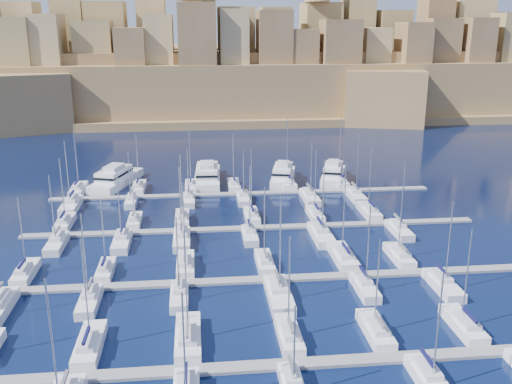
{
  "coord_description": "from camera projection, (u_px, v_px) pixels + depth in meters",
  "views": [
    {
      "loc": [
        -10.2,
        -88.76,
        37.13
      ],
      "look_at": [
        -0.02,
        6.0,
        8.37
      ],
      "focal_mm": 40.0,
      "sensor_mm": 36.0,
      "label": 1
    }
  ],
  "objects": [
    {
      "name": "sailboat_33",
      "position": [
        250.0,
        235.0,
        100.69
      ],
      "size": [
        2.45,
        8.17,
        13.72
      ],
      "color": "white",
      "rests_on": "ground"
    },
    {
      "name": "sailboat_12",
      "position": [
        26.0,
        272.0,
        85.8
      ],
      "size": [
        2.55,
        8.51,
        12.71
      ],
      "color": "white",
      "rests_on": "ground"
    },
    {
      "name": "sailboat_15",
      "position": [
        265.0,
        262.0,
        89.44
      ],
      "size": [
        2.51,
        8.36,
        13.14
      ],
      "color": "white",
      "rests_on": "ground"
    },
    {
      "name": "sailboat_13",
      "position": [
        106.0,
        270.0,
        86.65
      ],
      "size": [
        2.31,
        7.71,
        12.12
      ],
      "color": "white",
      "rests_on": "ground"
    },
    {
      "name": "sailboat_3",
      "position": [
        289.0,
        335.0,
        68.7
      ],
      "size": [
        2.62,
        8.73,
        13.54
      ],
      "color": "white",
      "rests_on": "ground"
    },
    {
      "name": "sailboat_40",
      "position": [
        287.0,
        182.0,
        133.34
      ],
      "size": [
        3.1,
        10.34,
        16.3
      ],
      "color": "white",
      "rests_on": "ground"
    },
    {
      "name": "sailboat_23",
      "position": [
        443.0,
        284.0,
        81.86
      ],
      "size": [
        2.79,
        9.29,
        13.69
      ],
      "color": "white",
      "rests_on": "ground"
    },
    {
      "name": "sailboat_2",
      "position": [
        188.0,
        338.0,
        68.11
      ],
      "size": [
        3.03,
        10.11,
        14.61
      ],
      "color": "white",
      "rests_on": "ground"
    },
    {
      "name": "sailboat_42",
      "position": [
        71.0,
        205.0,
        116.98
      ],
      "size": [
        3.15,
        10.49,
        14.64
      ],
      "color": "white",
      "rests_on": "ground"
    },
    {
      "name": "sailboat_27",
      "position": [
        252.0,
        216.0,
        110.61
      ],
      "size": [
        2.64,
        8.8,
        14.17
      ],
      "color": "white",
      "rests_on": "ground"
    },
    {
      "name": "sailboat_34",
      "position": [
        321.0,
        234.0,
        100.91
      ],
      "size": [
        3.14,
        10.45,
        14.87
      ],
      "color": "white",
      "rests_on": "ground"
    },
    {
      "name": "sailboat_4",
      "position": [
        376.0,
        330.0,
        69.82
      ],
      "size": [
        2.63,
        8.77,
        12.77
      ],
      "color": "white",
      "rests_on": "ground"
    },
    {
      "name": "sailboat_39",
      "position": [
        234.0,
        185.0,
        131.28
      ],
      "size": [
        2.59,
        8.65,
        12.75
      ],
      "color": "white",
      "rests_on": "ground"
    },
    {
      "name": "sailboat_32",
      "position": [
        182.0,
        239.0,
        98.83
      ],
      "size": [
        2.86,
        9.54,
        14.09
      ],
      "color": "white",
      "rests_on": "ground"
    },
    {
      "name": "sailboat_47",
      "position": [
        355.0,
        195.0,
        123.62
      ],
      "size": [
        2.82,
        9.41,
        14.79
      ],
      "color": "white",
      "rests_on": "ground"
    },
    {
      "name": "sailboat_36",
      "position": [
        78.0,
        189.0,
        128.04
      ],
      "size": [
        2.82,
        9.4,
        14.32
      ],
      "color": "white",
      "rests_on": "ground"
    },
    {
      "name": "sailboat_24",
      "position": [
        65.0,
        222.0,
        106.98
      ],
      "size": [
        2.63,
        8.76,
        13.24
      ],
      "color": "white",
      "rests_on": "ground"
    },
    {
      "name": "sailboat_21",
      "position": [
        279.0,
        294.0,
        78.84
      ],
      "size": [
        3.15,
        10.5,
        15.56
      ],
      "color": "white",
      "rests_on": "ground"
    },
    {
      "name": "ground",
      "position": [
        260.0,
        250.0,
        96.25
      ],
      "size": [
        600.0,
        600.0,
        0.0
      ],
      "primitive_type": "plane",
      "color": "black",
      "rests_on": "ground"
    },
    {
      "name": "motor_yacht_a",
      "position": [
        116.0,
        178.0,
        133.32
      ],
      "size": [
        11.24,
        19.73,
        5.25
      ],
      "color": "white",
      "rests_on": "ground"
    },
    {
      "name": "pontoon_far",
      "position": [
        244.0,
        194.0,
        126.66
      ],
      "size": [
        84.0,
        2.0,
        0.4
      ],
      "primitive_type": "cube",
      "color": "slate",
      "rests_on": "ground"
    },
    {
      "name": "sailboat_45",
      "position": [
        243.0,
        198.0,
        121.61
      ],
      "size": [
        2.52,
        8.4,
        11.61
      ],
      "color": "white",
      "rests_on": "ground"
    },
    {
      "name": "fortified_city",
      "position": [
        218.0,
        76.0,
        239.77
      ],
      "size": [
        460.0,
        108.95,
        59.52
      ],
      "color": "brown",
      "rests_on": "ground"
    },
    {
      "name": "sailboat_10",
      "position": [
        430.0,
        381.0,
        60.02
      ],
      "size": [
        2.65,
        8.82,
        13.65
      ],
      "color": "white",
      "rests_on": "ground"
    },
    {
      "name": "sailboat_31",
      "position": [
        122.0,
        241.0,
        97.87
      ],
      "size": [
        2.81,
        9.36,
        13.76
      ],
      "color": "white",
      "rests_on": "ground"
    },
    {
      "name": "sailboat_35",
      "position": [
        399.0,
        230.0,
        103.19
      ],
      "size": [
        2.63,
        8.77,
        14.05
      ],
      "color": "white",
      "rests_on": "ground"
    },
    {
      "name": "sailboat_41",
      "position": [
        339.0,
        181.0,
        134.17
      ],
      "size": [
        2.82,
        9.4,
        16.07
      ],
      "color": "white",
      "rests_on": "ground"
    },
    {
      "name": "sailboat_30",
      "position": [
        57.0,
        243.0,
        96.97
      ],
      "size": [
        2.67,
        8.9,
        13.25
      ],
      "color": "white",
      "rests_on": "ground"
    },
    {
      "name": "sailboat_46",
      "position": [
        310.0,
        197.0,
        122.39
      ],
      "size": [
        2.95,
        9.83,
        13.16
      ],
      "color": "white",
      "rests_on": "ground"
    },
    {
      "name": "sailboat_16",
      "position": [
        343.0,
        256.0,
        91.56
      ],
      "size": [
        3.03,
        10.11,
        16.21
      ],
      "color": "white",
      "rests_on": "ground"
    },
    {
      "name": "sailboat_1",
      "position": [
        90.0,
        345.0,
        66.6
      ],
      "size": [
        2.82,
        9.39,
        14.11
      ],
      "color": "white",
      "rests_on": "ground"
    },
    {
      "name": "sailboat_20",
      "position": [
        179.0,
        296.0,
        78.56
      ],
      "size": [
        2.44,
        8.12,
        12.66
      ],
      "color": "white",
      "rests_on": "ground"
    },
    {
      "name": "sailboat_37",
      "position": [
        139.0,
        187.0,
        129.38
      ],
      "size": [
        2.8,
        9.32,
        13.33
      ],
      "color": "white",
      "rests_on": "ground"
    },
    {
      "name": "sailboat_17",
      "position": [
        399.0,
        256.0,
        91.93
      ],
      "size": [
        2.66,
        8.88,
        12.89
      ],
      "color": "white",
      "rests_on": "ground"
    },
    {
      "name": "sailboat_25",
      "position": [
        135.0,
        221.0,
        107.9
      ],
      "size": [
        2.36,
        7.88,
        11.63
      ],
      "color": "white",
      "rests_on": "ground"
    },
    {
      "name": "motor_yacht_d",
      "position": [
        333.0,
        174.0,
        137.25
      ],
      "size": [
        9.54,
        16.65,
        5.25
      ],
      "color": "white",
      "rests_on": "ground"
    },
    {
      "name": "sailboat_44",
      "position": [
        189.0,
        200.0,
        120.52
      ],
      "size": [
        2.46,
        8.2,
        12.16
      ],
      "color": "white",
      "rests_on": "ground"
    },
    {
      "name": "motor_yacht_c",
      "position": [
        283.0,
        175.0,
        136.08
      ],
      "size": [
        8.4,
        16.83,
        5.25
      ],
      "color": "white",
      "rests_on": "ground"
    },
    {
      "name": "sailboat_5",
      "position": [
        464.0,
        325.0,
        71.04
      ],
      "size": [
        2.67,
        8.9,
        13.54
      ],
      "color": "white",
      "rests_on": "ground"
    },
    {
      "name": "sailboat_43",
      "position": [
        131.0,
        201.0,
        119.63
      ],
      "size": [
        2.24,
        7.47,
        11.87
      ],
      "color": "white",
      "rests_on": "ground"
    },
    {
      "name": "sailboat_29",
      "position": [
        369.0,
        211.0,
        113.22
      ],
      "size": [
        2.78,
        9.27,
        13.97
      ],
      "color": "white",
      "rests_on": "ground"
    },
    {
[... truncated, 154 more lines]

